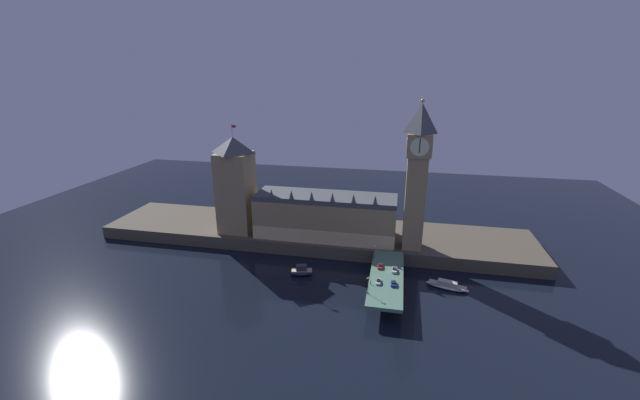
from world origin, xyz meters
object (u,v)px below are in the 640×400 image
object	(u,v)px
car_northbound_trail	(378,281)
boat_downstream	(447,286)
car_southbound_trail	(394,270)
pedestrian_near_rail	(370,282)
street_lamp_near	(368,283)
car_southbound_lead	(394,284)
street_lamp_far	(374,250)
car_northbound_lead	(380,266)
victoria_tower	(236,185)
clock_tower	(417,173)
boat_upstream	(302,271)

from	to	relation	value
car_northbound_trail	boat_downstream	xyz separation A→B (m)	(27.46, 13.42, -6.34)
car_northbound_trail	car_southbound_trail	bearing A→B (deg)	60.83
pedestrian_near_rail	boat_downstream	bearing A→B (deg)	26.23
street_lamp_near	car_southbound_lead	bearing A→B (deg)	41.36
car_northbound_trail	street_lamp_far	size ratio (longest dim) A/B	0.70
car_southbound_lead	street_lamp_far	size ratio (longest dim) A/B	0.65
car_northbound_lead	street_lamp_far	world-z (taller)	street_lamp_far
victoria_tower	street_lamp_far	size ratio (longest dim) A/B	9.00
clock_tower	car_southbound_lead	world-z (taller)	clock_tower
victoria_tower	street_lamp_far	xyz separation A→B (m)	(71.27, -19.87, -19.81)
boat_upstream	car_southbound_trail	bearing A→B (deg)	-2.52
victoria_tower	clock_tower	bearing A→B (deg)	-2.43
street_lamp_near	boat_upstream	world-z (taller)	street_lamp_near
clock_tower	pedestrian_near_rail	world-z (taller)	clock_tower
car_northbound_lead	victoria_tower	bearing A→B (deg)	159.50
clock_tower	car_northbound_lead	xyz separation A→B (m)	(-12.95, -24.18, -34.42)
victoria_tower	pedestrian_near_rail	bearing A→B (deg)	-30.55
victoria_tower	boat_downstream	bearing A→B (deg)	-15.00
car_southbound_lead	victoria_tower	bearing A→B (deg)	152.81
boat_downstream	clock_tower	bearing A→B (deg)	121.55
clock_tower	car_southbound_trail	world-z (taller)	clock_tower
pedestrian_near_rail	street_lamp_far	xyz separation A→B (m)	(-0.40, 22.42, 2.91)
victoria_tower	car_southbound_lead	size ratio (longest dim) A/B	13.76
car_northbound_lead	pedestrian_near_rail	distance (m)	14.70
car_southbound_lead	boat_downstream	bearing A→B (deg)	32.80
boat_downstream	street_lamp_far	bearing A→B (deg)	166.36
pedestrian_near_rail	boat_upstream	size ratio (longest dim) A/B	0.15
car_southbound_trail	street_lamp_near	size ratio (longest dim) A/B	0.63
street_lamp_near	street_lamp_far	xyz separation A→B (m)	(0.00, 29.44, -0.48)
car_northbound_lead	car_northbound_trail	world-z (taller)	same
car_southbound_trail	street_lamp_near	world-z (taller)	street_lamp_near
street_lamp_far	boat_downstream	distance (m)	33.05
street_lamp_far	clock_tower	bearing A→B (deg)	44.84
street_lamp_far	victoria_tower	bearing A→B (deg)	164.42
clock_tower	car_northbound_trail	xyz separation A→B (m)	(-12.95, -37.04, -34.42)
street_lamp_near	street_lamp_far	distance (m)	29.44
street_lamp_near	street_lamp_far	world-z (taller)	street_lamp_near
clock_tower	street_lamp_near	world-z (taller)	clock_tower
car_northbound_trail	car_southbound_lead	world-z (taller)	car_southbound_lead
boat_downstream	victoria_tower	bearing A→B (deg)	165.00
clock_tower	boat_downstream	bearing A→B (deg)	-58.45
street_lamp_near	boat_upstream	xyz separation A→B (m)	(-30.39, 20.70, -9.48)
victoria_tower	street_lamp_near	size ratio (longest dim) A/B	7.97
clock_tower	car_southbound_trail	size ratio (longest dim) A/B	15.68
boat_downstream	car_northbound_lead	bearing A→B (deg)	-178.85
car_northbound_trail	street_lamp_far	xyz separation A→B (m)	(-3.30, 20.88, 3.16)
car_northbound_lead	street_lamp_near	world-z (taller)	street_lamp_near
car_southbound_trail	pedestrian_near_rail	size ratio (longest dim) A/B	2.61
victoria_tower	car_southbound_trail	world-z (taller)	victoria_tower
victoria_tower	car_northbound_trail	distance (m)	88.03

